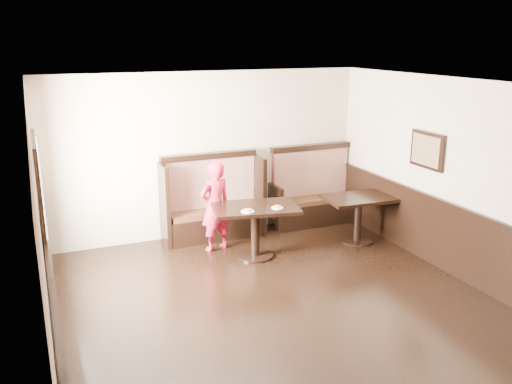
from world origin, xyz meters
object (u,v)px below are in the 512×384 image
booth_main (212,207)px  table_neighbor (358,208)px  booth_neighbor (313,197)px  child (215,206)px  table_main (255,218)px

booth_main → table_neighbor: (2.16, -1.19, 0.06)m
booth_main → booth_neighbor: same height
booth_neighbor → table_neighbor: bearing=-79.9°
booth_main → table_neighbor: bearing=-28.8°
child → booth_main: bearing=-117.9°
table_main → child: 0.71m
booth_main → table_main: booth_main is taller
child → table_neighbor: bearing=151.3°
booth_main → table_main: (0.32, -1.13, 0.11)m
child → table_main: bearing=117.0°
table_neighbor → table_main: bearing=-178.1°
booth_neighbor → booth_main: bearing=179.9°
booth_main → table_main: bearing=-74.0°
booth_neighbor → table_neighbor: 1.21m
booth_main → table_neighbor: booth_main is taller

